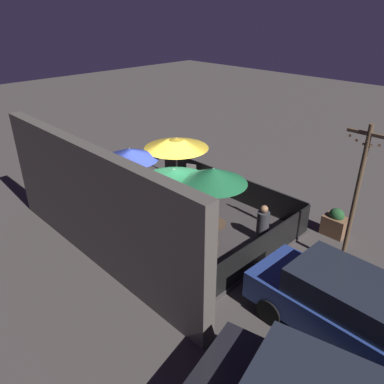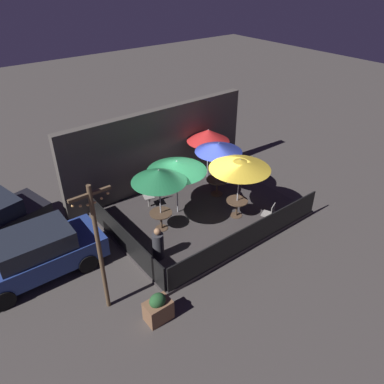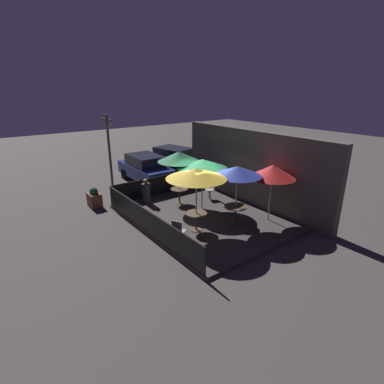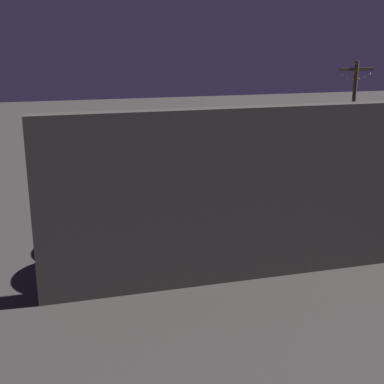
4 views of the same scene
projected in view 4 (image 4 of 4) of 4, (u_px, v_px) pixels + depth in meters
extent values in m
plane|color=#423D3A|center=(212.00, 229.00, 13.94)|extent=(60.00, 60.00, 0.00)
cube|color=#383333|center=(212.00, 227.00, 13.92)|extent=(7.14, 5.39, 0.12)
cube|color=#4C4742|center=(257.00, 195.00, 10.74)|extent=(8.74, 0.36, 3.55)
cube|color=black|center=(186.00, 181.00, 16.22)|extent=(6.94, 0.05, 0.95)
cube|color=black|center=(335.00, 196.00, 14.67)|extent=(0.05, 5.19, 0.95)
cylinder|color=#B2B2B7|center=(281.00, 174.00, 13.94)|extent=(0.05, 0.05, 2.49)
cone|color=#1E6B3D|center=(283.00, 136.00, 13.65)|extent=(1.95, 1.95, 0.45)
cylinder|color=#B2B2B7|center=(166.00, 191.00, 12.63)|extent=(0.05, 0.05, 2.39)
cone|color=#283893|center=(165.00, 149.00, 12.35)|extent=(1.91, 1.91, 0.38)
cylinder|color=#B2B2B7|center=(168.00, 172.00, 14.27)|extent=(0.05, 0.05, 2.46)
cone|color=gold|center=(168.00, 133.00, 13.97)|extent=(2.26, 2.26, 0.37)
cylinder|color=#B2B2B7|center=(153.00, 211.00, 11.23)|extent=(0.05, 0.05, 2.35)
cone|color=red|center=(152.00, 169.00, 10.98)|extent=(1.87, 1.87, 0.52)
cylinder|color=#B2B2B7|center=(248.00, 186.00, 13.23)|extent=(0.05, 0.05, 2.27)
cone|color=#1E6B3D|center=(249.00, 149.00, 12.97)|extent=(2.26, 2.26, 0.39)
cylinder|color=#4C3828|center=(279.00, 219.00, 14.29)|extent=(0.46, 0.46, 0.02)
cylinder|color=#4C3828|center=(280.00, 207.00, 14.20)|extent=(0.08, 0.08, 0.68)
cylinder|color=#4C3828|center=(280.00, 194.00, 14.09)|extent=(0.83, 0.83, 0.04)
cylinder|color=#4C3828|center=(167.00, 238.00, 12.97)|extent=(0.51, 0.51, 0.02)
cylinder|color=#4C3828|center=(167.00, 225.00, 12.87)|extent=(0.08, 0.08, 0.70)
cylinder|color=#4C3828|center=(166.00, 210.00, 12.77)|extent=(0.93, 0.93, 0.04)
cylinder|color=#4C3828|center=(169.00, 215.00, 14.61)|extent=(0.45, 0.45, 0.02)
cylinder|color=#4C3828|center=(169.00, 203.00, 14.52)|extent=(0.08, 0.08, 0.68)
cylinder|color=#4C3828|center=(169.00, 191.00, 14.42)|extent=(0.83, 0.83, 0.04)
cube|color=gray|center=(290.00, 232.00, 12.72)|extent=(0.10, 0.10, 0.44)
cube|color=gray|center=(290.00, 223.00, 12.65)|extent=(0.49, 0.49, 0.04)
cube|color=gray|center=(292.00, 216.00, 12.41)|extent=(0.39, 0.14, 0.44)
cube|color=gray|center=(143.00, 197.00, 15.46)|extent=(0.11, 0.11, 0.46)
cube|color=gray|center=(143.00, 189.00, 15.39)|extent=(0.53, 0.53, 0.04)
cube|color=gray|center=(139.00, 180.00, 15.46)|extent=(0.38, 0.19, 0.44)
cylinder|color=#333338|center=(292.00, 187.00, 15.56)|extent=(0.40, 0.40, 0.96)
sphere|color=#9E704C|center=(293.00, 167.00, 15.39)|extent=(0.23, 0.23, 0.23)
cube|color=brown|center=(302.00, 176.00, 17.87)|extent=(0.74, 0.52, 0.64)
ellipsoid|color=#235128|center=(303.00, 164.00, 17.76)|extent=(0.48, 0.39, 0.44)
cylinder|color=brown|center=(351.00, 130.00, 16.40)|extent=(0.12, 0.12, 4.13)
cube|color=brown|center=(357.00, 69.00, 15.89)|extent=(1.10, 0.08, 0.08)
sphere|color=#F4B260|center=(370.00, 74.00, 16.05)|extent=(0.07, 0.07, 0.07)
sphere|color=#F4B260|center=(364.00, 77.00, 16.03)|extent=(0.07, 0.07, 0.07)
sphere|color=#F4B260|center=(359.00, 79.00, 15.99)|extent=(0.07, 0.07, 0.07)
sphere|color=#F4B260|center=(353.00, 79.00, 15.95)|extent=(0.07, 0.07, 0.07)
sphere|color=#F4B260|center=(348.00, 77.00, 15.89)|extent=(0.07, 0.07, 0.07)
sphere|color=#F4B260|center=(342.00, 75.00, 15.82)|extent=(0.07, 0.07, 0.07)
cylinder|color=black|center=(373.00, 200.00, 15.29)|extent=(0.64, 0.19, 0.64)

